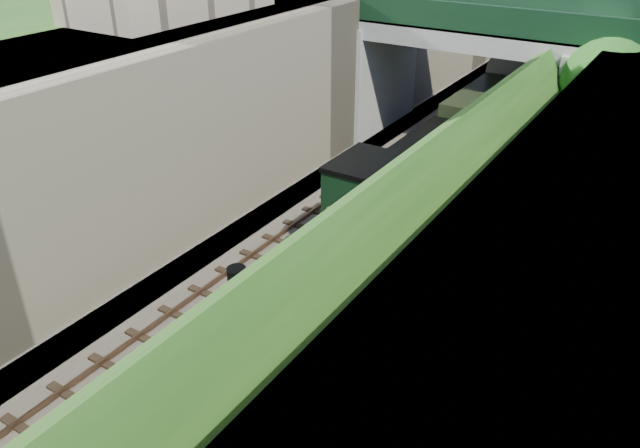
{
  "coord_description": "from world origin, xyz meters",
  "views": [
    {
      "loc": [
        9.03,
        -4.45,
        11.51
      ],
      "look_at": [
        0.0,
        9.8,
        2.28
      ],
      "focal_mm": 35.0,
      "sensor_mm": 36.0,
      "label": 1
    }
  ],
  "objects_px": {
    "road_bridge": "(504,69)",
    "tender": "(431,184)",
    "locomotive": "(328,267)",
    "tree": "(611,88)"
  },
  "relations": [
    {
      "from": "road_bridge",
      "to": "tender",
      "type": "distance_m",
      "value": 8.64
    },
    {
      "from": "road_bridge",
      "to": "tender",
      "type": "xyz_separation_m",
      "value": [
        0.26,
        -8.28,
        -2.46
      ]
    },
    {
      "from": "road_bridge",
      "to": "tender",
      "type": "relative_size",
      "value": 2.67
    },
    {
      "from": "tree",
      "to": "locomotive",
      "type": "distance_m",
      "value": 14.03
    },
    {
      "from": "road_bridge",
      "to": "tree",
      "type": "distance_m",
      "value": 5.7
    },
    {
      "from": "tender",
      "to": "locomotive",
      "type": "bearing_deg",
      "value": -90.0
    },
    {
      "from": "tender",
      "to": "road_bridge",
      "type": "bearing_deg",
      "value": 91.77
    },
    {
      "from": "tree",
      "to": "locomotive",
      "type": "bearing_deg",
      "value": -110.04
    },
    {
      "from": "road_bridge",
      "to": "tree",
      "type": "bearing_deg",
      "value": -28.73
    },
    {
      "from": "tree",
      "to": "tender",
      "type": "height_order",
      "value": "tree"
    }
  ]
}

